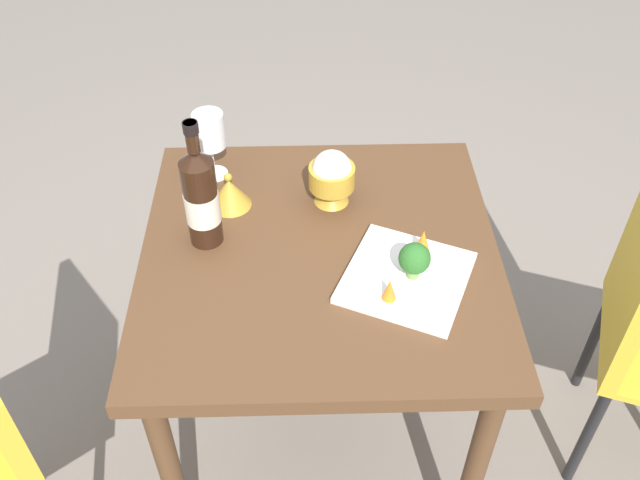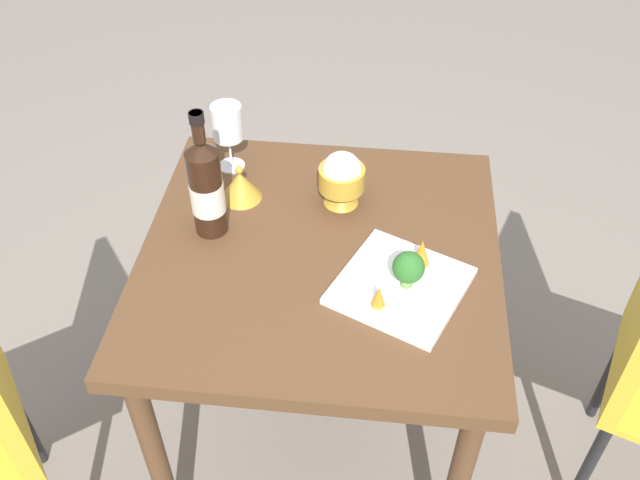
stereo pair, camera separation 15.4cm
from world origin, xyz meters
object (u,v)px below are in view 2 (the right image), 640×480
object	(u,v)px
wine_glass	(227,124)
rice_bowl_lid	(241,185)
rice_bowl	(342,178)
broccoli_floret	(408,268)
serving_plate	(400,286)
wine_bottle	(206,187)
carrot_garnish_left	(421,252)
carrot_garnish_right	(379,296)

from	to	relation	value
wine_glass	rice_bowl_lid	world-z (taller)	wine_glass
wine_glass	rice_bowl	distance (m)	0.32
broccoli_floret	rice_bowl_lid	bearing A→B (deg)	-123.22
wine_glass	serving_plate	xyz separation A→B (m)	(0.38, 0.44, -0.12)
serving_plate	wine_bottle	bearing A→B (deg)	-107.90
wine_bottle	rice_bowl_lid	xyz separation A→B (m)	(-0.12, 0.05, -0.09)
rice_bowl_lid	carrot_garnish_left	distance (m)	0.48
wine_bottle	wine_glass	world-z (taller)	wine_bottle
wine_glass	broccoli_floret	xyz separation A→B (m)	(0.39, 0.45, -0.06)
serving_plate	carrot_garnish_left	xyz separation A→B (m)	(-0.07, 0.04, 0.04)
rice_bowl	broccoli_floret	world-z (taller)	rice_bowl
wine_glass	carrot_garnish_left	distance (m)	0.58
wine_glass	carrot_garnish_right	size ratio (longest dim) A/B	3.43
wine_glass	broccoli_floret	size ratio (longest dim) A/B	2.09
carrot_garnish_left	carrot_garnish_right	size ratio (longest dim) A/B	1.28
wine_glass	serving_plate	size ratio (longest dim) A/B	0.54
wine_bottle	broccoli_floret	world-z (taller)	wine_bottle
broccoli_floret	wine_glass	bearing A→B (deg)	-130.30
rice_bowl_lid	carrot_garnish_right	world-z (taller)	rice_bowl_lid
rice_bowl	rice_bowl_lid	size ratio (longest dim) A/B	1.42
wine_bottle	serving_plate	size ratio (longest dim) A/B	0.96
rice_bowl_lid	broccoli_floret	world-z (taller)	broccoli_floret
rice_bowl_lid	serving_plate	distance (m)	0.47
wine_bottle	carrot_garnish_left	world-z (taller)	wine_bottle
wine_bottle	rice_bowl	world-z (taller)	wine_bottle
rice_bowl	rice_bowl_lid	distance (m)	0.25
serving_plate	broccoli_floret	world-z (taller)	broccoli_floret
rice_bowl	serving_plate	size ratio (longest dim) A/B	0.43
rice_bowl	carrot_garnish_right	world-z (taller)	rice_bowl
rice_bowl_lid	carrot_garnish_left	size ratio (longest dim) A/B	1.50
broccoli_floret	wine_bottle	bearing A→B (deg)	-107.74
rice_bowl	carrot_garnish_right	size ratio (longest dim) A/B	2.72
serving_plate	carrot_garnish_right	size ratio (longest dim) A/B	6.34
wine_bottle	rice_bowl	xyz separation A→B (m)	(-0.13, 0.29, -0.05)
wine_bottle	wine_glass	size ratio (longest dim) A/B	1.77
wine_bottle	serving_plate	world-z (taller)	wine_bottle
wine_glass	wine_bottle	bearing A→B (deg)	0.71
rice_bowl_lid	carrot_garnish_right	distance (m)	0.48
rice_bowl_lid	broccoli_floret	distance (m)	0.49
rice_bowl	broccoli_floret	xyz separation A→B (m)	(0.27, 0.16, -0.01)
wine_glass	rice_bowl_lid	size ratio (longest dim) A/B	1.79
carrot_garnish_right	serving_plate	bearing A→B (deg)	145.30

